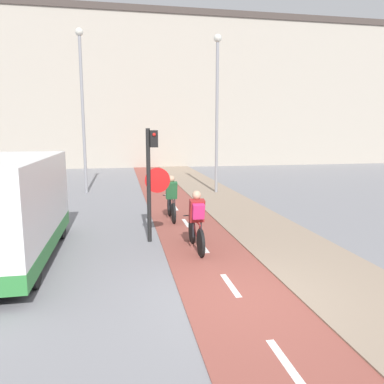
{
  "coord_description": "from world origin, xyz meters",
  "views": [
    {
      "loc": [
        -2.0,
        -6.06,
        2.96
      ],
      "look_at": [
        0.0,
        4.47,
        1.2
      ],
      "focal_mm": 35.0,
      "sensor_mm": 36.0,
      "label": 1
    }
  ],
  "objects_px": {
    "traffic_light_pole": "(152,172)",
    "street_lamp_far": "(82,96)",
    "street_lamp_sidewalk": "(217,99)",
    "cyclist_near": "(197,223)",
    "van": "(6,211)",
    "cyclist_far": "(171,200)"
  },
  "relations": [
    {
      "from": "traffic_light_pole",
      "to": "street_lamp_far",
      "type": "height_order",
      "value": "street_lamp_far"
    },
    {
      "from": "traffic_light_pole",
      "to": "van",
      "type": "height_order",
      "value": "traffic_light_pole"
    },
    {
      "from": "cyclist_far",
      "to": "cyclist_near",
      "type": "bearing_deg",
      "value": -86.86
    },
    {
      "from": "street_lamp_sidewalk",
      "to": "van",
      "type": "distance_m",
      "value": 11.36
    },
    {
      "from": "street_lamp_sidewalk",
      "to": "cyclist_far",
      "type": "relative_size",
      "value": 4.16
    },
    {
      "from": "street_lamp_far",
      "to": "cyclist_near",
      "type": "distance_m",
      "value": 10.89
    },
    {
      "from": "street_lamp_far",
      "to": "cyclist_near",
      "type": "relative_size",
      "value": 4.2
    },
    {
      "from": "traffic_light_pole",
      "to": "street_lamp_sidewalk",
      "type": "relative_size",
      "value": 0.42
    },
    {
      "from": "traffic_light_pole",
      "to": "cyclist_near",
      "type": "bearing_deg",
      "value": -44.69
    },
    {
      "from": "van",
      "to": "street_lamp_far",
      "type": "bearing_deg",
      "value": 84.61
    },
    {
      "from": "traffic_light_pole",
      "to": "street_lamp_far",
      "type": "xyz_separation_m",
      "value": [
        -2.47,
        8.58,
        2.67
      ]
    },
    {
      "from": "street_lamp_far",
      "to": "traffic_light_pole",
      "type": "bearing_deg",
      "value": -73.97
    },
    {
      "from": "traffic_light_pole",
      "to": "cyclist_near",
      "type": "xyz_separation_m",
      "value": [
        1.01,
        -1.0,
        -1.16
      ]
    },
    {
      "from": "street_lamp_far",
      "to": "cyclist_far",
      "type": "height_order",
      "value": "street_lamp_far"
    },
    {
      "from": "street_lamp_sidewalk",
      "to": "traffic_light_pole",
      "type": "bearing_deg",
      "value": -116.35
    },
    {
      "from": "traffic_light_pole",
      "to": "cyclist_far",
      "type": "relative_size",
      "value": 1.73
    },
    {
      "from": "traffic_light_pole",
      "to": "street_lamp_sidewalk",
      "type": "bearing_deg",
      "value": 63.65
    },
    {
      "from": "street_lamp_sidewalk",
      "to": "cyclist_near",
      "type": "xyz_separation_m",
      "value": [
        -2.65,
        -8.38,
        -3.68
      ]
    },
    {
      "from": "street_lamp_sidewalk",
      "to": "cyclist_near",
      "type": "distance_m",
      "value": 9.52
    },
    {
      "from": "street_lamp_sidewalk",
      "to": "street_lamp_far",
      "type": "bearing_deg",
      "value": 168.87
    },
    {
      "from": "street_lamp_sidewalk",
      "to": "cyclist_near",
      "type": "height_order",
      "value": "street_lamp_sidewalk"
    },
    {
      "from": "street_lamp_sidewalk",
      "to": "van",
      "type": "height_order",
      "value": "street_lamp_sidewalk"
    }
  ]
}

